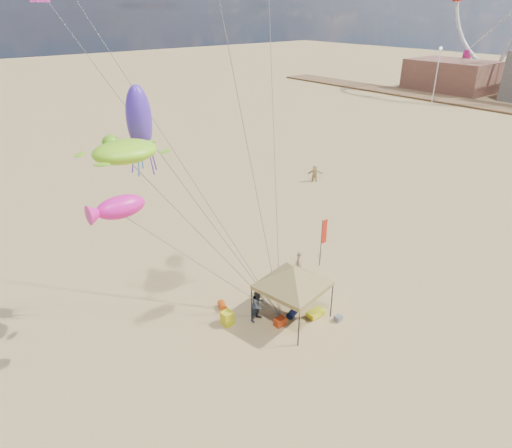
# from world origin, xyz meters

# --- Properties ---
(ground) EXTENTS (280.00, 280.00, 0.00)m
(ground) POSITION_xyz_m (0.00, 0.00, 0.00)
(ground) COLOR tan
(ground) RESTS_ON ground
(canopy_tent) EXTENTS (5.47, 5.47, 3.43)m
(canopy_tent) POSITION_xyz_m (-0.18, 0.05, 2.85)
(canopy_tent) COLOR black
(canopy_tent) RESTS_ON ground
(feather_flag) EXTENTS (0.45, 0.05, 2.96)m
(feather_flag) POSITION_xyz_m (4.74, 2.67, 1.98)
(feather_flag) COLOR black
(feather_flag) RESTS_ON ground
(cooler_red) EXTENTS (0.54, 0.38, 0.38)m
(cooler_red) POSITION_xyz_m (-0.94, 0.05, 0.19)
(cooler_red) COLOR #AB300D
(cooler_red) RESTS_ON ground
(cooler_blue) EXTENTS (0.54, 0.38, 0.38)m
(cooler_blue) POSITION_xyz_m (2.37, 2.91, 0.19)
(cooler_blue) COLOR #171DBE
(cooler_blue) RESTS_ON ground
(bag_navy) EXTENTS (0.69, 0.54, 0.36)m
(bag_navy) POSITION_xyz_m (-0.03, 0.15, 0.18)
(bag_navy) COLOR #0C1638
(bag_navy) RESTS_ON ground
(bag_orange) EXTENTS (0.54, 0.69, 0.36)m
(bag_orange) POSITION_xyz_m (-2.32, 2.85, 0.18)
(bag_orange) COLOR #C8470B
(bag_orange) RESTS_ON ground
(chair_green) EXTENTS (0.50, 0.50, 0.70)m
(chair_green) POSITION_xyz_m (2.10, 0.86, 0.35)
(chair_green) COLOR #198D30
(chair_green) RESTS_ON ground
(chair_yellow) EXTENTS (0.50, 0.50, 0.70)m
(chair_yellow) POSITION_xyz_m (-2.84, 1.69, 0.35)
(chair_yellow) COLOR #CDCB16
(chair_yellow) RESTS_ON ground
(crate_grey) EXTENTS (0.34, 0.30, 0.28)m
(crate_grey) POSITION_xyz_m (1.48, -1.51, 0.14)
(crate_grey) COLOR slate
(crate_grey) RESTS_ON ground
(beach_cart) EXTENTS (0.90, 0.50, 0.24)m
(beach_cart) POSITION_xyz_m (0.89, -0.58, 0.20)
(beach_cart) COLOR yellow
(beach_cart) RESTS_ON ground
(person_near_a) EXTENTS (0.67, 0.65, 1.55)m
(person_near_a) POSITION_xyz_m (2.81, 2.66, 0.78)
(person_near_a) COLOR #A07C5B
(person_near_a) RESTS_ON ground
(person_near_b) EXTENTS (0.93, 0.79, 1.70)m
(person_near_b) POSITION_xyz_m (-1.46, 1.05, 0.85)
(person_near_b) COLOR #3E4654
(person_near_b) RESTS_ON ground
(person_near_c) EXTENTS (1.14, 0.66, 1.75)m
(person_near_c) POSITION_xyz_m (0.88, 1.89, 0.87)
(person_near_c) COLOR white
(person_near_c) RESTS_ON ground
(person_far_c) EXTENTS (1.38, 1.15, 1.49)m
(person_far_c) POSITION_xyz_m (14.56, 12.73, 0.74)
(person_far_c) COLOR tan
(person_far_c) RESTS_ON ground
(building_north) EXTENTS (10.00, 14.00, 5.20)m
(building_north) POSITION_xyz_m (67.00, 30.00, 2.60)
(building_north) COLOR #8C5947
(building_north) RESTS_ON ground
(lamp_north) EXTENTS (0.50, 0.50, 8.25)m
(lamp_north) POSITION_xyz_m (55.00, 26.00, 5.52)
(lamp_north) COLOR silver
(lamp_north) RESTS_ON ground
(turtle_kite) EXTENTS (2.85, 2.41, 0.86)m
(turtle_kite) POSITION_xyz_m (-5.96, 3.83, 8.68)
(turtle_kite) COLOR #93F01C
(turtle_kite) RESTS_ON ground
(fish_kite) EXTENTS (1.89, 0.99, 0.83)m
(fish_kite) POSITION_xyz_m (-7.13, 2.04, 7.25)
(fish_kite) COLOR #FF189C
(fish_kite) RESTS_ON ground
(squid_kite) EXTENTS (1.09, 1.09, 2.80)m
(squid_kite) POSITION_xyz_m (-4.62, 5.11, 9.55)
(squid_kite) COLOR #532CC3
(squid_kite) RESTS_ON ground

